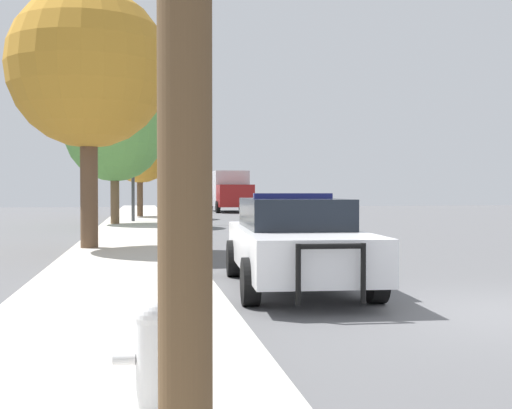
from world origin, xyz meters
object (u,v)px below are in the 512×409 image
Objects in this scene: fire_hydrant at (152,353)px; tree_sidewalk_mid at (115,132)px; police_car at (295,240)px; box_truck at (229,190)px; car_background_distant at (190,201)px; tree_sidewalk_near at (88,69)px; traffic_light at (157,144)px; tree_sidewalk_far at (140,148)px.

fire_hydrant is 25.03m from tree_sidewalk_mid.
police_car is 0.72× the size of box_truck.
car_background_distant is 33.75m from tree_sidewalk_near.
tree_sidewalk_near is 1.08× the size of tree_sidewalk_mid.
traffic_light reaches higher than box_truck.
box_truck is (5.66, 16.34, -2.27)m from traffic_light.
fire_hydrant is 0.13× the size of tree_sidewalk_far.
police_car is 0.77× the size of tree_sidewalk_near.
tree_sidewalk_near is 11.94m from tree_sidewalk_mid.
tree_sidewalk_mid reaches higher than box_truck.
traffic_light is 17.44m from box_truck.
box_truck is at bearing 58.43° from tree_sidewalk_far.
traffic_light is (0.63, 27.01, 3.34)m from fire_hydrant.
box_truck reaches higher than fire_hydrant.
tree_sidewalk_mid is at bearing -100.68° from car_background_distant.
fire_hydrant is at bearing -91.33° from traffic_light.
car_background_distant is at bearing 74.00° from tree_sidewalk_far.
traffic_light is (-1.81, 20.95, 3.09)m from police_car.
police_car is 8.74m from tree_sidewalk_near.
tree_sidewalk_mid is at bearing 66.76° from box_truck.
box_truck is 1.23× the size of tree_sidewalk_far.
tree_sidewalk_far is at bearing 98.63° from traffic_light.
tree_sidewalk_far is 8.07m from tree_sidewalk_mid.
police_car reaches higher than fire_hydrant.
traffic_light is 3.01m from tree_sidewalk_mid.
traffic_light is at bearing -81.37° from tree_sidewalk_far.
police_car is at bearing 68.08° from fire_hydrant.
traffic_light reaches higher than car_background_distant.
fire_hydrant is 0.11× the size of tree_sidewalk_near.
tree_sidewalk_mid is at bearing -75.13° from police_car.
box_truck is 1.15× the size of tree_sidewalk_mid.
tree_sidewalk_mid is (0.15, 11.92, -0.58)m from tree_sidewalk_near.
car_background_distant is at bearing 81.22° from traffic_light.
car_background_distant is 3.87m from box_truck.
fire_hydrant is at bearing -89.58° from tree_sidewalk_far.
traffic_light is 0.80× the size of tree_sidewalk_near.
tree_sidewalk_far is (-6.53, -10.63, 2.39)m from box_truck.
police_car is 0.89× the size of tree_sidewalk_far.
police_car is 6.54m from fire_hydrant.
police_car is 19.34m from tree_sidewalk_mid.
car_background_distant is at bearing -88.03° from police_car.
tree_sidewalk_near reaches higher than tree_sidewalk_far.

